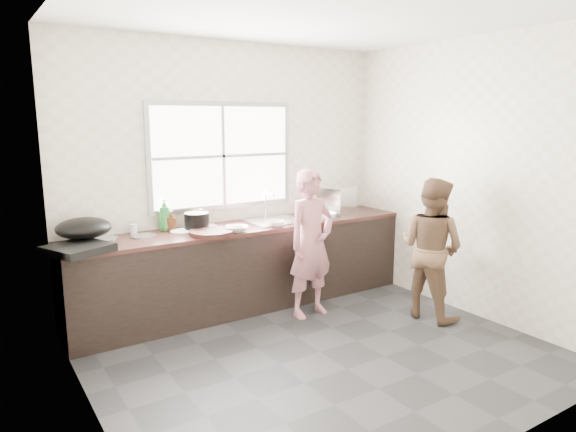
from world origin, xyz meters
TOP-DOWN VIEW (x-y plane):
  - floor at (0.00, 0.00)m, footprint 3.60×3.20m
  - ceiling at (0.00, 0.00)m, footprint 3.60×3.20m
  - wall_back at (0.00, 1.60)m, footprint 3.60×0.01m
  - wall_left at (-1.80, 0.00)m, footprint 0.01×3.20m
  - wall_right at (1.80, 0.00)m, footprint 0.01×3.20m
  - wall_front at (0.00, -1.60)m, footprint 3.60×0.01m
  - cabinet at (0.00, 1.29)m, footprint 3.60×0.62m
  - countertop at (0.00, 1.29)m, footprint 3.60×0.64m
  - sink at (0.35, 1.29)m, footprint 0.55×0.45m
  - faucet at (0.35, 1.49)m, footprint 0.02×0.02m
  - window_frame at (-0.10, 1.59)m, footprint 1.60×0.05m
  - window_glazing at (-0.10, 1.57)m, footprint 1.50×0.01m
  - woman at (0.43, 0.74)m, footprint 0.53×0.37m
  - person_side at (1.39, 0.07)m, footprint 0.63×0.75m
  - cutting_board at (-0.47, 1.10)m, footprint 0.50×0.50m
  - cleaver at (-0.44, 1.29)m, footprint 0.22×0.15m
  - bowl_mince at (-0.21, 1.08)m, footprint 0.28×0.28m
  - bowl_crabs at (0.84, 1.08)m, footprint 0.22×0.22m
  - bowl_held at (0.23, 1.08)m, footprint 0.27×0.27m
  - black_pot at (-0.50, 1.35)m, footprint 0.28×0.28m
  - plate_food at (-0.66, 1.34)m, footprint 0.24×0.24m
  - bottle_green at (-0.76, 1.52)m, footprint 0.13×0.13m
  - bottle_brown_tall at (-0.71, 1.49)m, footprint 0.11×0.11m
  - bottle_brown_short at (-0.41, 1.47)m, footprint 0.16×0.16m
  - glass_jar at (-1.07, 1.52)m, footprint 0.09×0.09m
  - burner at (-1.65, 1.08)m, footprint 0.58×0.58m
  - wok at (-1.55, 1.33)m, footprint 0.60×0.60m
  - dish_rack at (1.18, 1.29)m, footprint 0.50×0.44m
  - pot_lid_left at (-1.38, 1.45)m, footprint 0.36×0.36m
  - pot_lid_right at (-1.03, 1.36)m, footprint 0.30×0.30m

SIDE VIEW (x-z plane):
  - floor at x=0.00m, z-range -0.01..0.00m
  - cabinet at x=0.00m, z-range 0.00..0.82m
  - woman at x=0.43m, z-range 0.00..1.36m
  - person_side at x=1.39m, z-range 0.00..1.38m
  - countertop at x=0.00m, z-range 0.82..0.86m
  - sink at x=0.35m, z-range 0.85..0.88m
  - pot_lid_right at x=-1.03m, z-range 0.86..0.87m
  - pot_lid_left at x=-1.38m, z-range 0.86..0.87m
  - plate_food at x=-0.66m, z-range 0.86..0.88m
  - cutting_board at x=-0.47m, z-range 0.86..0.90m
  - bowl_mince at x=-0.21m, z-range 0.86..0.92m
  - bowl_crabs at x=0.84m, z-range 0.86..0.93m
  - burner at x=-1.65m, z-range 0.86..0.93m
  - bowl_held at x=0.23m, z-range 0.86..0.93m
  - cleaver at x=-0.44m, z-range 0.90..0.91m
  - glass_jar at x=-1.07m, z-range 0.86..0.96m
  - bottle_brown_short at x=-0.41m, z-range 0.86..1.03m
  - black_pot at x=-0.50m, z-range 0.86..1.03m
  - bottle_brown_tall at x=-0.71m, z-range 0.86..1.04m
  - wok at x=-1.55m, z-range 0.92..1.09m
  - faucet at x=0.35m, z-range 0.86..1.16m
  - dish_rack at x=1.18m, z-range 0.86..1.17m
  - bottle_green at x=-0.76m, z-range 0.86..1.18m
  - wall_back at x=0.00m, z-range 0.00..2.70m
  - wall_left at x=-1.80m, z-range 0.00..2.70m
  - wall_right at x=1.80m, z-range 0.00..2.70m
  - wall_front at x=0.00m, z-range 0.00..2.70m
  - window_glazing at x=-0.10m, z-range 1.05..2.05m
  - window_frame at x=-0.10m, z-range 1.00..2.10m
  - ceiling at x=0.00m, z-range 2.70..2.71m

